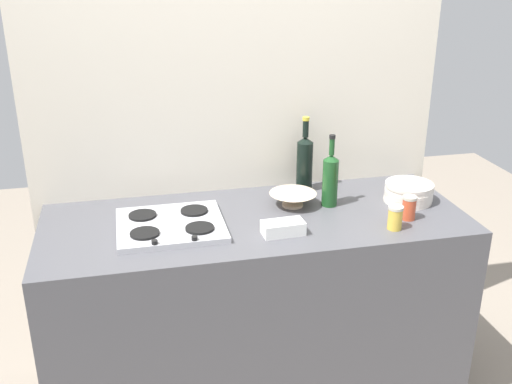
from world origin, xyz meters
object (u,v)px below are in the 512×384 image
Objects in this scene: stovetop_hob at (171,225)px; mixing_bowl at (293,199)px; plate_stack at (409,192)px; condiment_jar_front at (395,218)px; butter_dish at (283,228)px; condiment_jar_rear at (409,208)px; wine_bottle_mid_left at (330,179)px; wine_bottle_leftmost at (305,162)px.

mixing_bowl is (0.55, 0.11, 0.02)m from stovetop_hob.
plate_stack is 2.20× the size of condiment_jar_front.
plate_stack is 1.31× the size of butter_dish.
butter_dish is 1.63× the size of condiment_jar_rear.
butter_dish is (-0.12, -0.27, -0.01)m from mixing_bowl.
butter_dish reaches higher than stovetop_hob.
condiment_jar_rear is (0.28, -0.22, -0.07)m from wine_bottle_mid_left.
wine_bottle_mid_left is at bearing -73.97° from wine_bottle_leftmost.
wine_bottle_mid_left is at bearing 6.68° from stovetop_hob.
condiment_jar_front is at bearing -58.56° from wine_bottle_mid_left.
condiment_jar_rear is at bearing -29.08° from mixing_bowl.
stovetop_hob is 0.72m from wine_bottle_leftmost.
mixing_bowl is 0.50m from condiment_jar_rear.
plate_stack is at bearing -6.04° from wine_bottle_mid_left.
condiment_jar_rear is at bearing -116.02° from plate_stack.
wine_bottle_leftmost is (-0.42, 0.24, 0.10)m from plate_stack.
stovetop_hob is 0.56m from mixing_bowl.
wine_bottle_leftmost reaches higher than condiment_jar_front.
wine_bottle_leftmost is 0.21m from wine_bottle_mid_left.
plate_stack is at bearing 2.39° from stovetop_hob.
wine_bottle_leftmost is 0.23m from mixing_bowl.
condiment_jar_rear reaches higher than butter_dish.
wine_bottle_mid_left reaches higher than condiment_jar_front.
wine_bottle_leftmost is at bearing 58.84° from mixing_bowl.
butter_dish is at bearing -139.30° from wine_bottle_mid_left.
mixing_bowl is 2.03× the size of condiment_jar_rear.
wine_bottle_mid_left is at bearing -9.64° from mixing_bowl.
stovetop_hob is 0.91m from condiment_jar_front.
plate_stack reaches higher than stovetop_hob.
mixing_bowl is at bearing 11.37° from stovetop_hob.
stovetop_hob is at bearing -173.32° from wine_bottle_mid_left.
wine_bottle_leftmost is 3.57× the size of condiment_jar_front.
plate_stack reaches higher than butter_dish.
wine_bottle_mid_left is at bearing 142.00° from condiment_jar_rear.
stovetop_hob is 0.72m from wine_bottle_mid_left.
wine_bottle_mid_left reaches higher than stovetop_hob.
condiment_jar_rear is (0.55, 0.02, 0.03)m from butter_dish.
wine_bottle_mid_left reaches higher than plate_stack.
wine_bottle_leftmost reaches higher than butter_dish.
mixing_bowl is 1.25× the size of butter_dish.
plate_stack is (1.07, 0.04, 0.03)m from stovetop_hob.
wine_bottle_leftmost reaches higher than stovetop_hob.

